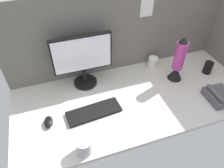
# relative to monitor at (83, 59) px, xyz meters

# --- Properties ---
(ground_plane) EXTENTS (1.80, 0.80, 0.03)m
(ground_plane) POSITION_rel_monitor_xyz_m (0.34, -0.25, -0.24)
(ground_plane) COLOR beige
(cubicle_wall_back) EXTENTS (1.80, 0.06, 0.65)m
(cubicle_wall_back) POSITION_rel_monitor_xyz_m (0.34, 0.12, 0.10)
(cubicle_wall_back) COLOR slate
(cubicle_wall_back) RESTS_ON ground_plane
(monitor) EXTENTS (0.44, 0.18, 0.41)m
(monitor) POSITION_rel_monitor_xyz_m (0.00, 0.00, 0.00)
(monitor) COLOR black
(monitor) RESTS_ON ground_plane
(keyboard) EXTENTS (0.38, 0.16, 0.02)m
(keyboard) POSITION_rel_monitor_xyz_m (-0.02, -0.32, -0.22)
(keyboard) COLOR black
(keyboard) RESTS_ON ground_plane
(mouse) EXTENTS (0.06, 0.10, 0.03)m
(mouse) POSITION_rel_monitor_xyz_m (-0.32, -0.32, -0.21)
(mouse) COLOR black
(mouse) RESTS_ON ground_plane
(mug_steel) EXTENTS (0.09, 0.09, 0.10)m
(mug_steel) POSITION_rel_monitor_xyz_m (-0.14, -0.59, -0.18)
(mug_steel) COLOR #B2B2B7
(mug_steel) RESTS_ON ground_plane
(mug_black_travel) EXTENTS (0.07, 0.07, 0.10)m
(mug_black_travel) POSITION_rel_monitor_xyz_m (0.99, -0.20, -0.18)
(mug_black_travel) COLOR black
(mug_black_travel) RESTS_ON ground_plane
(mug_ceramic_white) EXTENTS (0.08, 0.08, 0.09)m
(mug_ceramic_white) POSITION_rel_monitor_xyz_m (0.60, 0.02, -0.18)
(mug_ceramic_white) COLOR white
(mug_ceramic_white) RESTS_ON ground_plane
(lava_lamp) EXTENTS (0.11, 0.11, 0.37)m
(lava_lamp) POSITION_rel_monitor_xyz_m (0.70, -0.18, -0.07)
(lava_lamp) COLOR black
(lava_lamp) RESTS_ON ground_plane
(desk_phone) EXTENTS (0.18, 0.20, 0.09)m
(desk_phone) POSITION_rel_monitor_xyz_m (0.87, -0.49, -0.20)
(desk_phone) COLOR #4C4C51
(desk_phone) RESTS_ON ground_plane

